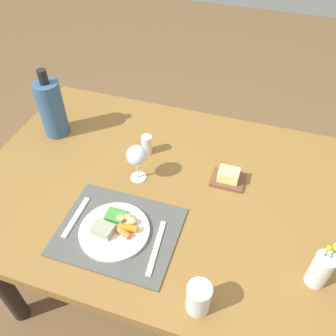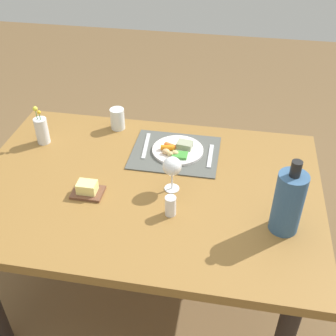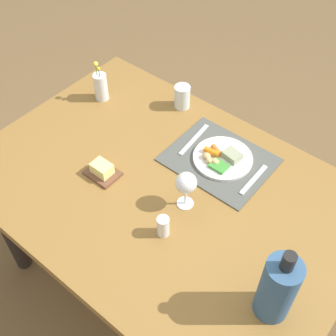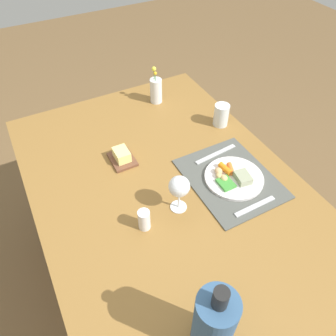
{
  "view_description": "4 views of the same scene",
  "coord_description": "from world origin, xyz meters",
  "px_view_note": "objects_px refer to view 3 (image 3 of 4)",
  "views": [
    {
      "loc": [
        0.3,
        -0.88,
        1.78
      ],
      "look_at": [
        -0.01,
        0.07,
        0.78
      ],
      "focal_mm": 37.77,
      "sensor_mm": 36.0,
      "label": 1
    },
    {
      "loc": [
        -0.35,
        1.37,
        1.91
      ],
      "look_at": [
        -0.09,
        -0.03,
        0.82
      ],
      "focal_mm": 45.11,
      "sensor_mm": 36.0,
      "label": 2
    },
    {
      "loc": [
        -0.7,
        0.82,
        2.06
      ],
      "look_at": [
        0.02,
        -0.05,
        0.8
      ],
      "focal_mm": 46.76,
      "sensor_mm": 36.0,
      "label": 3
    },
    {
      "loc": [
        -0.79,
        0.41,
        1.76
      ],
      "look_at": [
        0.02,
        -0.01,
        0.84
      ],
      "focal_mm": 35.12,
      "sensor_mm": 36.0,
      "label": 4
    }
  ],
  "objects_px": {
    "dinner_plate": "(222,158)",
    "salt_shaker": "(163,226)",
    "butter_dish": "(102,170)",
    "flower_vase": "(101,86)",
    "knife": "(194,139)",
    "water_tumbler": "(182,98)",
    "cooler_bottle": "(278,288)",
    "wine_glass": "(186,184)",
    "dining_table": "(163,201)",
    "fork": "(254,180)"
  },
  "relations": [
    {
      "from": "fork",
      "to": "butter_dish",
      "type": "height_order",
      "value": "butter_dish"
    },
    {
      "from": "butter_dish",
      "to": "fork",
      "type": "bearing_deg",
      "value": -143.91
    },
    {
      "from": "fork",
      "to": "water_tumbler",
      "type": "distance_m",
      "value": 0.53
    },
    {
      "from": "salt_shaker",
      "to": "butter_dish",
      "type": "height_order",
      "value": "salt_shaker"
    },
    {
      "from": "salt_shaker",
      "to": "butter_dish",
      "type": "bearing_deg",
      "value": -9.45
    },
    {
      "from": "dinner_plate",
      "to": "salt_shaker",
      "type": "relative_size",
      "value": 2.86
    },
    {
      "from": "dinner_plate",
      "to": "water_tumbler",
      "type": "height_order",
      "value": "water_tumbler"
    },
    {
      "from": "knife",
      "to": "water_tumbler",
      "type": "height_order",
      "value": "water_tumbler"
    },
    {
      "from": "knife",
      "to": "flower_vase",
      "type": "bearing_deg",
      "value": 0.02
    },
    {
      "from": "water_tumbler",
      "to": "wine_glass",
      "type": "distance_m",
      "value": 0.57
    },
    {
      "from": "dining_table",
      "to": "butter_dish",
      "type": "bearing_deg",
      "value": 25.01
    },
    {
      "from": "dinner_plate",
      "to": "cooler_bottle",
      "type": "distance_m",
      "value": 0.65
    },
    {
      "from": "knife",
      "to": "butter_dish",
      "type": "bearing_deg",
      "value": 61.36
    },
    {
      "from": "fork",
      "to": "knife",
      "type": "bearing_deg",
      "value": -6.17
    },
    {
      "from": "butter_dish",
      "to": "water_tumbler",
      "type": "bearing_deg",
      "value": -88.35
    },
    {
      "from": "dinner_plate",
      "to": "water_tumbler",
      "type": "bearing_deg",
      "value": -26.1
    },
    {
      "from": "wine_glass",
      "to": "butter_dish",
      "type": "xyz_separation_m",
      "value": [
        0.34,
        0.09,
        -0.09
      ]
    },
    {
      "from": "dinner_plate",
      "to": "fork",
      "type": "relative_size",
      "value": 1.32
    },
    {
      "from": "water_tumbler",
      "to": "wine_glass",
      "type": "xyz_separation_m",
      "value": [
        -0.36,
        0.43,
        0.07
      ]
    },
    {
      "from": "dinner_plate",
      "to": "knife",
      "type": "bearing_deg",
      "value": -7.08
    },
    {
      "from": "dining_table",
      "to": "wine_glass",
      "type": "distance_m",
      "value": 0.24
    },
    {
      "from": "cooler_bottle",
      "to": "butter_dish",
      "type": "distance_m",
      "value": 0.81
    },
    {
      "from": "butter_dish",
      "to": "flower_vase",
      "type": "bearing_deg",
      "value": -44.57
    },
    {
      "from": "cooler_bottle",
      "to": "salt_shaker",
      "type": "relative_size",
      "value": 3.69
    },
    {
      "from": "dining_table",
      "to": "butter_dish",
      "type": "relative_size",
      "value": 11.57
    },
    {
      "from": "fork",
      "to": "wine_glass",
      "type": "relative_size",
      "value": 1.14
    },
    {
      "from": "dinner_plate",
      "to": "salt_shaker",
      "type": "bearing_deg",
      "value": 95.39
    },
    {
      "from": "dining_table",
      "to": "fork",
      "type": "distance_m",
      "value": 0.37
    },
    {
      "from": "dining_table",
      "to": "dinner_plate",
      "type": "xyz_separation_m",
      "value": [
        -0.1,
        -0.26,
        0.11
      ]
    },
    {
      "from": "knife",
      "to": "butter_dish",
      "type": "height_order",
      "value": "butter_dish"
    },
    {
      "from": "wine_glass",
      "to": "butter_dish",
      "type": "relative_size",
      "value": 1.24
    },
    {
      "from": "water_tumbler",
      "to": "butter_dish",
      "type": "xyz_separation_m",
      "value": [
        -0.02,
        0.53,
        -0.03
      ]
    },
    {
      "from": "dinner_plate",
      "to": "butter_dish",
      "type": "relative_size",
      "value": 1.88
    },
    {
      "from": "dinner_plate",
      "to": "salt_shaker",
      "type": "height_order",
      "value": "salt_shaker"
    },
    {
      "from": "dinner_plate",
      "to": "cooler_bottle",
      "type": "relative_size",
      "value": 0.77
    },
    {
      "from": "knife",
      "to": "cooler_bottle",
      "type": "xyz_separation_m",
      "value": [
        -0.63,
        0.44,
        0.12
      ]
    },
    {
      "from": "cooler_bottle",
      "to": "butter_dish",
      "type": "height_order",
      "value": "cooler_bottle"
    },
    {
      "from": "salt_shaker",
      "to": "water_tumbler",
      "type": "bearing_deg",
      "value": -57.23
    },
    {
      "from": "dinner_plate",
      "to": "fork",
      "type": "bearing_deg",
      "value": 176.15
    },
    {
      "from": "flower_vase",
      "to": "butter_dish",
      "type": "relative_size",
      "value": 1.54
    },
    {
      "from": "fork",
      "to": "wine_glass",
      "type": "distance_m",
      "value": 0.31
    },
    {
      "from": "flower_vase",
      "to": "knife",
      "type": "bearing_deg",
      "value": -174.81
    },
    {
      "from": "dining_table",
      "to": "knife",
      "type": "height_order",
      "value": "knife"
    },
    {
      "from": "salt_shaker",
      "to": "flower_vase",
      "type": "xyz_separation_m",
      "value": [
        0.7,
        -0.4,
        0.03
      ]
    },
    {
      "from": "dining_table",
      "to": "wine_glass",
      "type": "bearing_deg",
      "value": 174.14
    },
    {
      "from": "knife",
      "to": "water_tumbler",
      "type": "xyz_separation_m",
      "value": [
        0.18,
        -0.15,
        0.04
      ]
    },
    {
      "from": "dinner_plate",
      "to": "wine_glass",
      "type": "distance_m",
      "value": 0.29
    },
    {
      "from": "butter_dish",
      "to": "dining_table",
      "type": "bearing_deg",
      "value": -154.99
    },
    {
      "from": "dinner_plate",
      "to": "knife",
      "type": "xyz_separation_m",
      "value": [
        0.16,
        -0.02,
        -0.01
      ]
    },
    {
      "from": "dining_table",
      "to": "salt_shaker",
      "type": "relative_size",
      "value": 17.59
    }
  ]
}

